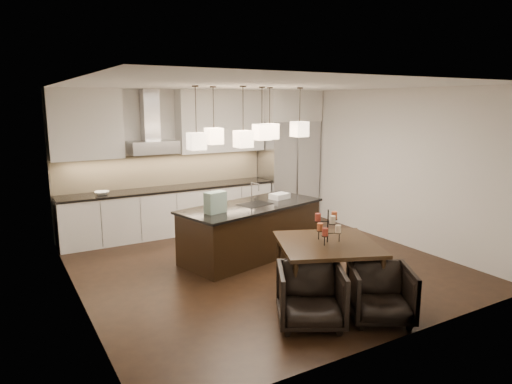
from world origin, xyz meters
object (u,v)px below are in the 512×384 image
island_body (251,231)px  armchair_left (311,296)px  refrigerator (288,170)px  armchair_right (381,294)px  dining_table (326,269)px

island_body → armchair_left: island_body is taller
refrigerator → armchair_left: 5.17m
refrigerator → armchair_right: (-1.86, -4.70, -0.75)m
refrigerator → armchair_left: bearing=-121.2°
island_body → armchair_right: (0.17, -2.79, -0.09)m
dining_table → armchair_left: dining_table is taller
refrigerator → dining_table: (-1.98, -3.84, -0.70)m
island_body → armchair_right: island_body is taller
refrigerator → dining_table: size_ratio=1.72×
island_body → armchair_left: (-0.61, -2.46, -0.07)m
armchair_left → refrigerator: bearing=88.0°
dining_table → armchair_right: 0.87m
refrigerator → armchair_right: size_ratio=2.96×
island_body → dining_table: size_ratio=1.92×
refrigerator → armchair_left: refrigerator is taller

